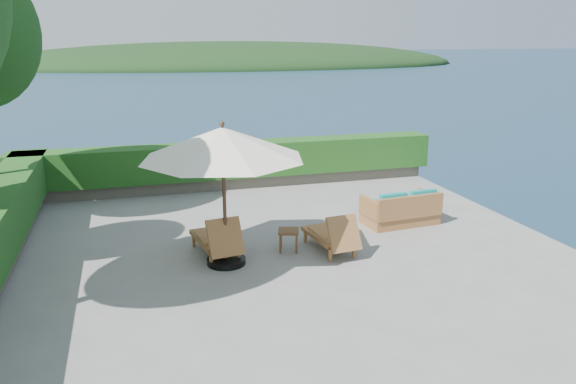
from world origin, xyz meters
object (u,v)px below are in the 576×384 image
object	(u,v)px
lounge_left	(217,239)
lounge_right	(332,235)
patio_umbrella	(223,145)
wicker_loveseat	(401,211)
side_table	(289,234)

from	to	relation	value
lounge_left	lounge_right	distance (m)	2.38
patio_umbrella	wicker_loveseat	world-z (taller)	patio_umbrella
patio_umbrella	wicker_loveseat	bearing A→B (deg)	15.72
lounge_left	side_table	size ratio (longest dim) A/B	3.24
wicker_loveseat	lounge_left	bearing A→B (deg)	-174.93
lounge_left	patio_umbrella	bearing A→B (deg)	-84.33
patio_umbrella	lounge_left	world-z (taller)	patio_umbrella
patio_umbrella	lounge_right	distance (m)	3.02
lounge_left	wicker_loveseat	distance (m)	4.66
lounge_right	wicker_loveseat	size ratio (longest dim) A/B	0.89
lounge_left	wicker_loveseat	size ratio (longest dim) A/B	0.94
patio_umbrella	lounge_right	size ratio (longest dim) A/B	2.23
patio_umbrella	lounge_right	xyz separation A→B (m)	(2.24, 0.02, -2.03)
side_table	wicker_loveseat	bearing A→B (deg)	16.35
lounge_left	side_table	bearing A→B (deg)	-10.51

